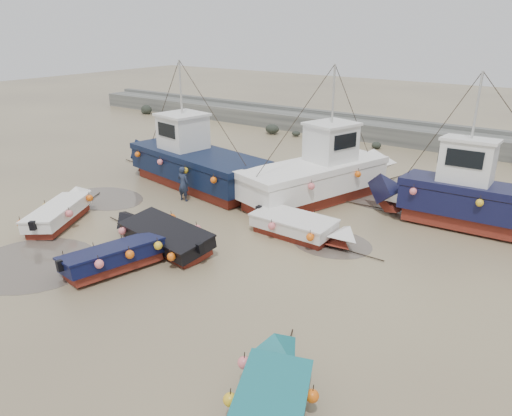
{
  "coord_description": "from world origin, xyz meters",
  "views": [
    {
      "loc": [
        11.63,
        -11.66,
        8.04
      ],
      "look_at": [
        1.32,
        2.66,
        1.4
      ],
      "focal_mm": 35.0,
      "sensor_mm": 36.0,
      "label": 1
    }
  ],
  "objects_px": {
    "person": "(184,200)",
    "cabin_boat_0": "(190,160)",
    "cabin_boat_1": "(324,173)",
    "dinghy_0": "(63,209)",
    "dinghy_2": "(270,399)",
    "dinghy_5": "(302,225)",
    "dinghy_4": "(162,232)",
    "cabin_boat_2": "(468,195)",
    "dinghy_1": "(123,253)"
  },
  "relations": [
    {
      "from": "person",
      "to": "cabin_boat_0",
      "type": "bearing_deg",
      "value": -58.23
    },
    {
      "from": "cabin_boat_1",
      "to": "dinghy_0",
      "type": "bearing_deg",
      "value": -113.23
    },
    {
      "from": "dinghy_0",
      "to": "dinghy_2",
      "type": "relative_size",
      "value": 1.07
    },
    {
      "from": "dinghy_5",
      "to": "dinghy_0",
      "type": "bearing_deg",
      "value": -62.76
    },
    {
      "from": "cabin_boat_1",
      "to": "person",
      "type": "relative_size",
      "value": 6.3
    },
    {
      "from": "dinghy_5",
      "to": "cabin_boat_0",
      "type": "relative_size",
      "value": 0.5
    },
    {
      "from": "dinghy_4",
      "to": "dinghy_5",
      "type": "bearing_deg",
      "value": -38.44
    },
    {
      "from": "dinghy_5",
      "to": "cabin_boat_0",
      "type": "bearing_deg",
      "value": -105.91
    },
    {
      "from": "dinghy_4",
      "to": "dinghy_2",
      "type": "bearing_deg",
      "value": -111.77
    },
    {
      "from": "cabin_boat_2",
      "to": "person",
      "type": "xyz_separation_m",
      "value": [
        -11.69,
        -4.51,
        -1.36
      ]
    },
    {
      "from": "dinghy_0",
      "to": "cabin_boat_0",
      "type": "distance_m",
      "value": 7.1
    },
    {
      "from": "dinghy_5",
      "to": "person",
      "type": "xyz_separation_m",
      "value": [
        -6.81,
        0.52,
        -0.56
      ]
    },
    {
      "from": "dinghy_4",
      "to": "cabin_boat_2",
      "type": "bearing_deg",
      "value": -36.5
    },
    {
      "from": "cabin_boat_0",
      "to": "cabin_boat_1",
      "type": "height_order",
      "value": "same"
    },
    {
      "from": "cabin_boat_2",
      "to": "person",
      "type": "distance_m",
      "value": 12.6
    },
    {
      "from": "dinghy_2",
      "to": "dinghy_4",
      "type": "height_order",
      "value": "same"
    },
    {
      "from": "dinghy_4",
      "to": "cabin_boat_0",
      "type": "xyz_separation_m",
      "value": [
        -4.31,
        6.25,
        0.76
      ]
    },
    {
      "from": "dinghy_4",
      "to": "dinghy_0",
      "type": "bearing_deg",
      "value": 107.5
    },
    {
      "from": "cabin_boat_0",
      "to": "dinghy_4",
      "type": "bearing_deg",
      "value": -135.2
    },
    {
      "from": "dinghy_2",
      "to": "dinghy_4",
      "type": "distance_m",
      "value": 9.74
    },
    {
      "from": "dinghy_1",
      "to": "cabin_boat_2",
      "type": "distance_m",
      "value": 13.8
    },
    {
      "from": "person",
      "to": "dinghy_0",
      "type": "bearing_deg",
      "value": 60.94
    },
    {
      "from": "dinghy_0",
      "to": "dinghy_1",
      "type": "bearing_deg",
      "value": -42.63
    },
    {
      "from": "dinghy_1",
      "to": "person",
      "type": "height_order",
      "value": "dinghy_1"
    },
    {
      "from": "dinghy_1",
      "to": "cabin_boat_0",
      "type": "distance_m",
      "value": 9.54
    },
    {
      "from": "dinghy_1",
      "to": "person",
      "type": "xyz_separation_m",
      "value": [
        -3.08,
        6.25,
        -0.55
      ]
    },
    {
      "from": "dinghy_1",
      "to": "dinghy_4",
      "type": "height_order",
      "value": "same"
    },
    {
      "from": "dinghy_5",
      "to": "cabin_boat_1",
      "type": "bearing_deg",
      "value": -159.76
    },
    {
      "from": "dinghy_4",
      "to": "dinghy_1",
      "type": "bearing_deg",
      "value": -163.85
    },
    {
      "from": "cabin_boat_0",
      "to": "cabin_boat_1",
      "type": "relative_size",
      "value": 1.08
    },
    {
      "from": "person",
      "to": "dinghy_5",
      "type": "bearing_deg",
      "value": 172.03
    },
    {
      "from": "dinghy_5",
      "to": "person",
      "type": "relative_size",
      "value": 3.37
    },
    {
      "from": "dinghy_4",
      "to": "dinghy_5",
      "type": "distance_m",
      "value": 5.4
    },
    {
      "from": "dinghy_2",
      "to": "person",
      "type": "xyz_separation_m",
      "value": [
        -11.18,
        9.16,
        -0.56
      ]
    },
    {
      "from": "cabin_boat_1",
      "to": "cabin_boat_2",
      "type": "bearing_deg",
      "value": 21.11
    },
    {
      "from": "cabin_boat_2",
      "to": "person",
      "type": "relative_size",
      "value": 5.77
    },
    {
      "from": "dinghy_4",
      "to": "cabin_boat_2",
      "type": "height_order",
      "value": "cabin_boat_2"
    },
    {
      "from": "dinghy_1",
      "to": "person",
      "type": "bearing_deg",
      "value": 130.21
    },
    {
      "from": "dinghy_0",
      "to": "dinghy_5",
      "type": "height_order",
      "value": "same"
    },
    {
      "from": "dinghy_5",
      "to": "person",
      "type": "height_order",
      "value": "dinghy_5"
    },
    {
      "from": "dinghy_2",
      "to": "dinghy_5",
      "type": "xyz_separation_m",
      "value": [
        -4.37,
        8.65,
        -0.01
      ]
    },
    {
      "from": "dinghy_4",
      "to": "cabin_boat_1",
      "type": "relative_size",
      "value": 0.6
    },
    {
      "from": "dinghy_0",
      "to": "dinghy_1",
      "type": "height_order",
      "value": "same"
    },
    {
      "from": "dinghy_5",
      "to": "cabin_boat_0",
      "type": "height_order",
      "value": "cabin_boat_0"
    },
    {
      "from": "dinghy_0",
      "to": "dinghy_1",
      "type": "distance_m",
      "value": 5.58
    },
    {
      "from": "dinghy_0",
      "to": "cabin_boat_1",
      "type": "bearing_deg",
      "value": 20.89
    },
    {
      "from": "dinghy_2",
      "to": "cabin_boat_1",
      "type": "distance_m",
      "value": 14.5
    },
    {
      "from": "dinghy_0",
      "to": "dinghy_4",
      "type": "bearing_deg",
      "value": -20.47
    },
    {
      "from": "dinghy_0",
      "to": "dinghy_1",
      "type": "xyz_separation_m",
      "value": [
        5.42,
        -1.33,
        0.01
      ]
    },
    {
      "from": "dinghy_2",
      "to": "dinghy_5",
      "type": "distance_m",
      "value": 9.69
    }
  ]
}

